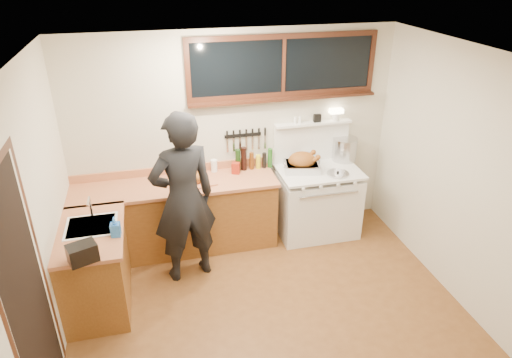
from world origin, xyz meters
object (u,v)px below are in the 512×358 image
object	(u,v)px
vintage_stove	(317,200)
man	(183,199)
roast_turkey	(302,163)
cutting_board	(197,179)

from	to	relation	value
vintage_stove	man	world-z (taller)	man
man	roast_turkey	xyz separation A→B (m)	(1.53, 0.54, 0.02)
vintage_stove	cutting_board	bearing A→B (deg)	-179.21
vintage_stove	cutting_board	xyz separation A→B (m)	(-1.54, -0.02, 0.49)
man	cutting_board	xyz separation A→B (m)	(0.20, 0.50, -0.03)
cutting_board	roast_turkey	size ratio (longest dim) A/B	0.98
vintage_stove	man	distance (m)	1.89
vintage_stove	man	bearing A→B (deg)	-163.44
vintage_stove	cutting_board	size ratio (longest dim) A/B	3.31
cutting_board	roast_turkey	xyz separation A→B (m)	(1.32, 0.05, 0.05)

